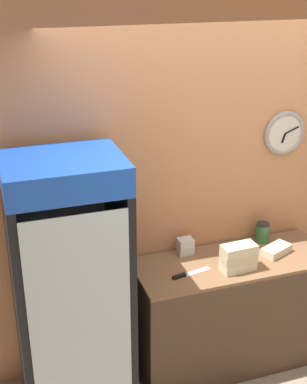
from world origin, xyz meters
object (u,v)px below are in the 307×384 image
at_px(sandwich_stack_bottom, 238,266).
at_px(chefs_knife, 186,274).
at_px(napkin_dispenser, 185,246).
at_px(beverage_cooler, 69,276).
at_px(sandwich_stack_top, 239,249).
at_px(sandwich_flat_left, 276,250).
at_px(condiment_jar, 262,232).
at_px(sandwich_stack_middle, 238,258).

height_order(sandwich_stack_bottom, chefs_knife, sandwich_stack_bottom).
bearing_deg(napkin_dispenser, beverage_cooler, -166.63).
bearing_deg(sandwich_stack_top, sandwich_stack_bottom, 180.00).
bearing_deg(chefs_knife, sandwich_flat_left, 5.35).
bearing_deg(sandwich_flat_left, condiment_jar, 91.16).
relative_size(sandwich_flat_left, chefs_knife, 0.86).
bearing_deg(sandwich_flat_left, sandwich_stack_middle, -162.70).
bearing_deg(condiment_jar, chefs_knife, -159.38).
bearing_deg(napkin_dispenser, sandwich_stack_bottom, -51.61).
distance_m(beverage_cooler, sandwich_stack_middle, 1.16).
bearing_deg(chefs_knife, sandwich_stack_middle, -7.26).
bearing_deg(condiment_jar, sandwich_stack_bottom, -138.70).
bearing_deg(sandwich_stack_middle, chefs_knife, 172.74).
relative_size(sandwich_stack_bottom, chefs_knife, 0.82).
bearing_deg(beverage_cooler, sandwich_stack_top, -5.84).
distance_m(sandwich_flat_left, chefs_knife, 0.74).
bearing_deg(condiment_jar, napkin_dispenser, 179.30).
relative_size(beverage_cooler, sandwich_flat_left, 7.04).
height_order(sandwich_stack_bottom, napkin_dispenser, napkin_dispenser).
bearing_deg(condiment_jar, sandwich_flat_left, -88.84).
height_order(sandwich_stack_bottom, sandwich_flat_left, sandwich_stack_bottom).
distance_m(beverage_cooler, sandwich_stack_top, 1.16).
distance_m(sandwich_stack_bottom, sandwich_flat_left, 0.39).
height_order(beverage_cooler, napkin_dispenser, beverage_cooler).
relative_size(sandwich_stack_bottom, napkin_dispenser, 2.07).
distance_m(sandwich_stack_top, sandwich_flat_left, 0.41).
distance_m(sandwich_stack_bottom, sandwich_stack_top, 0.13).
relative_size(sandwich_stack_bottom, sandwich_stack_top, 1.01).
bearing_deg(sandwich_stack_middle, sandwich_stack_top, 0.00).
xyz_separation_m(sandwich_stack_bottom, chefs_knife, (-0.37, 0.05, -0.02)).
xyz_separation_m(condiment_jar, napkin_dispenser, (-0.63, 0.01, -0.01)).
xyz_separation_m(sandwich_stack_top, sandwich_flat_left, (0.37, 0.12, -0.13)).
distance_m(sandwich_stack_bottom, chefs_knife, 0.37).
xyz_separation_m(beverage_cooler, sandwich_stack_middle, (1.16, -0.12, -0.01)).
height_order(chefs_knife, napkin_dispenser, napkin_dispenser).
bearing_deg(chefs_knife, napkin_dispenser, 69.75).
bearing_deg(sandwich_flat_left, sandwich_stack_bottom, -162.70).
xyz_separation_m(sandwich_stack_bottom, sandwich_stack_top, (0.00, 0.00, 0.13)).
relative_size(beverage_cooler, napkin_dispenser, 15.18).
xyz_separation_m(sandwich_stack_middle, sandwich_flat_left, (0.37, 0.12, -0.07)).
bearing_deg(sandwich_flat_left, napkin_dispenser, 161.27).
bearing_deg(sandwich_stack_middle, condiment_jar, 41.30).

